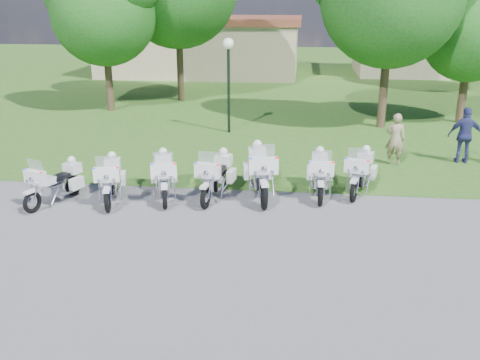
# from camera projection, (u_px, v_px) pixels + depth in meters

# --- Properties ---
(ground) EXTENTS (100.00, 100.00, 0.00)m
(ground) POSITION_uv_depth(u_px,v_px,m) (236.00, 232.00, 13.12)
(ground) COLOR #56565B
(ground) RESTS_ON ground
(grass_lawn) EXTENTS (100.00, 48.00, 0.01)m
(grass_lawn) POSITION_uv_depth(u_px,v_px,m) (282.00, 77.00, 38.48)
(grass_lawn) COLOR #2A5A1C
(grass_lawn) RESTS_ON ground
(motorcycle_0) EXTENTS (1.17, 2.03, 1.43)m
(motorcycle_0) POSITION_uv_depth(u_px,v_px,m) (56.00, 182.00, 14.87)
(motorcycle_0) COLOR black
(motorcycle_0) RESTS_ON ground
(motorcycle_1) EXTENTS (1.06, 2.21, 1.50)m
(motorcycle_1) POSITION_uv_depth(u_px,v_px,m) (111.00, 179.00, 15.03)
(motorcycle_1) COLOR black
(motorcycle_1) RESTS_ON ground
(motorcycle_2) EXTENTS (1.12, 2.26, 1.55)m
(motorcycle_2) POSITION_uv_depth(u_px,v_px,m) (164.00, 175.00, 15.27)
(motorcycle_2) COLOR black
(motorcycle_2) RESTS_ON ground
(motorcycle_3) EXTENTS (0.98, 2.31, 1.55)m
(motorcycle_3) POSITION_uv_depth(u_px,v_px,m) (216.00, 175.00, 15.27)
(motorcycle_3) COLOR black
(motorcycle_3) RESTS_ON ground
(motorcycle_4) EXTENTS (1.16, 2.60, 1.76)m
(motorcycle_4) POSITION_uv_depth(u_px,v_px,m) (260.00, 171.00, 15.35)
(motorcycle_4) COLOR black
(motorcycle_4) RESTS_ON ground
(motorcycle_5) EXTENTS (0.75, 2.27, 1.52)m
(motorcycle_5) POSITION_uv_depth(u_px,v_px,m) (320.00, 173.00, 15.49)
(motorcycle_5) COLOR black
(motorcycle_5) RESTS_ON ground
(motorcycle_6) EXTENTS (1.13, 2.20, 1.52)m
(motorcycle_6) POSITION_uv_depth(u_px,v_px,m) (361.00, 171.00, 15.67)
(motorcycle_6) COLOR black
(motorcycle_6) RESTS_ON ground
(lamp_post) EXTENTS (0.44, 0.44, 3.91)m
(lamp_post) POSITION_uv_depth(u_px,v_px,m) (228.00, 62.00, 21.80)
(lamp_post) COLOR black
(lamp_post) RESTS_ON ground
(tree_0) EXTENTS (5.91, 5.04, 7.87)m
(tree_0) POSITION_uv_depth(u_px,v_px,m) (102.00, 3.00, 25.54)
(tree_0) COLOR #38281C
(tree_0) RESTS_ON ground
(tree_3) EXTENTS (4.98, 4.25, 6.64)m
(tree_3) POSITION_uv_depth(u_px,v_px,m) (471.00, 23.00, 23.19)
(tree_3) COLOR #38281C
(tree_3) RESTS_ON ground
(building_west) EXTENTS (14.56, 8.32, 4.10)m
(building_west) POSITION_uv_depth(u_px,v_px,m) (201.00, 45.00, 39.40)
(building_west) COLOR tan
(building_west) RESTS_ON ground
(building_east) EXTENTS (11.44, 7.28, 4.10)m
(building_east) POSITION_uv_depth(u_px,v_px,m) (433.00, 45.00, 39.43)
(building_east) COLOR tan
(building_east) RESTS_ON ground
(bystander_a) EXTENTS (0.74, 0.58, 1.78)m
(bystander_a) POSITION_uv_depth(u_px,v_px,m) (395.00, 139.00, 18.16)
(bystander_a) COLOR #9A8768
(bystander_a) RESTS_ON ground
(bystander_c) EXTENTS (1.14, 0.49, 1.94)m
(bystander_c) POSITION_uv_depth(u_px,v_px,m) (465.00, 136.00, 18.31)
(bystander_c) COLOR navy
(bystander_c) RESTS_ON ground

